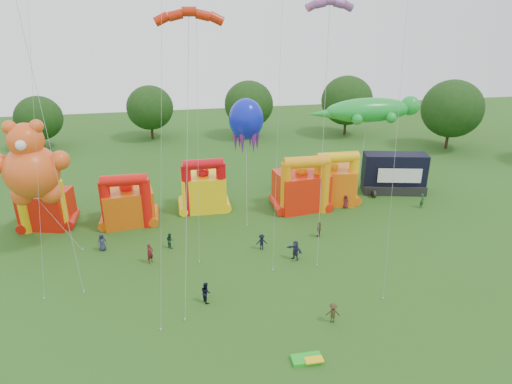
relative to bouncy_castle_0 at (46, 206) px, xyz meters
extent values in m
cylinder|color=#352314|center=(56.14, 17.16, -0.39)|extent=(0.44, 0.44, 3.72)
ellipsoid|color=#163410|center=(56.14, 17.16, 4.15)|extent=(9.30, 9.30, 8.89)
cylinder|color=#352314|center=(43.14, 27.87, -0.50)|extent=(0.44, 0.44, 3.51)
ellipsoid|color=#163410|center=(43.14, 27.87, 3.79)|extent=(8.77, 8.78, 8.39)
cylinder|color=#352314|center=(26.39, 29.69, -0.60)|extent=(0.44, 0.44, 3.30)
ellipsoid|color=#163410|center=(26.39, 29.69, 3.43)|extent=(8.25, 8.25, 7.88)
cylinder|color=#352314|center=(9.94, 31.67, -0.71)|extent=(0.44, 0.44, 3.09)
ellipsoid|color=#163410|center=(9.94, 31.67, 3.07)|extent=(7.73, 7.72, 7.38)
cylinder|color=#352314|center=(-6.94, 28.78, -0.81)|extent=(0.44, 0.44, 2.88)
ellipsoid|color=#163410|center=(-6.94, 28.78, 2.71)|extent=(7.20, 7.20, 6.88)
cube|color=red|center=(0.00, 0.26, -0.38)|extent=(5.37, 4.70, 3.75)
cylinder|color=#E7B00C|center=(-1.80, -1.08, 0.43)|extent=(1.02, 1.02, 5.35)
cylinder|color=#E7B00C|center=(1.80, -1.08, 0.43)|extent=(1.02, 1.02, 5.35)
cylinder|color=#E7B00C|center=(0.00, -1.08, 3.10)|extent=(4.11, 1.07, 1.07)
sphere|color=#E7B00C|center=(0.00, 0.26, 1.80)|extent=(1.40, 1.40, 1.40)
cube|color=#D0510B|center=(8.25, -0.49, -0.41)|extent=(5.59, 4.73, 3.69)
cylinder|color=red|center=(6.28, -1.96, 0.38)|extent=(1.11, 1.11, 5.27)
cylinder|color=red|center=(10.23, -1.96, 0.38)|extent=(1.11, 1.11, 5.27)
cylinder|color=red|center=(8.25, -1.96, 3.01)|extent=(4.51, 1.17, 1.17)
sphere|color=red|center=(8.25, -0.49, 1.73)|extent=(1.40, 1.40, 1.40)
cube|color=yellow|center=(16.34, 1.46, -0.24)|extent=(4.85, 3.91, 4.02)
cylinder|color=red|center=(14.47, 0.07, 0.62)|extent=(1.05, 1.05, 5.75)
cylinder|color=red|center=(18.21, 0.07, 0.62)|extent=(1.05, 1.05, 5.75)
cylinder|color=red|center=(16.34, 0.07, 3.49)|extent=(4.26, 1.11, 1.11)
sphere|color=red|center=(16.34, 1.46, 2.07)|extent=(1.40, 1.40, 1.40)
cube|color=red|center=(27.16, -0.21, -0.18)|extent=(6.03, 5.09, 4.15)
cylinder|color=orange|center=(25.02, -1.80, 0.71)|extent=(1.21, 1.21, 5.93)
cylinder|color=orange|center=(29.30, -1.80, 0.71)|extent=(1.21, 1.21, 5.93)
cylinder|color=orange|center=(27.16, -1.80, 3.67)|extent=(4.88, 1.27, 1.27)
sphere|color=orange|center=(27.16, -0.21, 2.20)|extent=(1.40, 1.40, 1.40)
cube|color=orange|center=(31.08, 0.84, -0.20)|extent=(5.97, 5.16, 4.10)
cylinder|color=yellow|center=(29.04, -0.68, 0.68)|extent=(1.15, 1.15, 5.86)
cylinder|color=yellow|center=(33.13, -0.68, 0.68)|extent=(1.15, 1.15, 5.86)
cylinder|color=yellow|center=(31.08, -0.68, 3.61)|extent=(4.66, 1.21, 1.21)
sphere|color=yellow|center=(31.08, 0.84, 2.15)|extent=(1.40, 1.40, 1.40)
cube|color=black|center=(39.56, 1.95, -1.70)|extent=(7.91, 4.38, 1.10)
cube|color=black|center=(39.56, 2.15, 0.72)|extent=(7.83, 4.02, 3.74)
cube|color=white|center=(39.56, 0.69, 0.34)|extent=(5.05, 1.21, 1.76)
cylinder|color=black|center=(36.57, 0.83, -1.85)|extent=(0.30, 0.90, 0.90)
cylinder|color=black|center=(42.55, 0.83, -1.85)|extent=(0.30, 0.90, 0.90)
sphere|color=#EA511A|center=(0.98, -5.29, 5.68)|extent=(4.75, 4.75, 4.75)
sphere|color=#EA511A|center=(0.98, -5.29, 8.48)|extent=(3.02, 3.02, 3.02)
sphere|color=#EA511A|center=(-0.10, -5.29, 9.67)|extent=(1.19, 1.19, 1.19)
sphere|color=#EA511A|center=(2.06, -5.29, 9.67)|extent=(1.19, 1.19, 1.19)
sphere|color=#EA511A|center=(3.46, -5.29, 6.54)|extent=(1.73, 1.73, 1.73)
sphere|color=#EA511A|center=(-0.21, -5.29, 3.52)|extent=(1.94, 1.94, 1.94)
sphere|color=#EA511A|center=(2.16, -5.29, 3.52)|extent=(1.94, 1.94, 1.94)
sphere|color=white|center=(0.98, -6.75, 8.48)|extent=(0.86, 0.86, 0.86)
ellipsoid|color=green|center=(35.75, 2.65, 7.95)|extent=(10.38, 3.24, 2.76)
sphere|color=green|center=(40.82, 2.65, 8.26)|extent=(2.23, 2.23, 2.23)
cone|color=green|center=(30.48, 2.65, 7.75)|extent=(4.05, 1.62, 1.62)
sphere|color=green|center=(37.78, 4.28, 7.35)|extent=(1.22, 1.22, 1.22)
sphere|color=green|center=(37.78, 1.03, 7.35)|extent=(1.22, 1.22, 1.22)
sphere|color=green|center=(33.72, 4.28, 7.35)|extent=(1.22, 1.22, 1.22)
sphere|color=green|center=(33.72, 1.03, 7.35)|extent=(1.22, 1.22, 1.22)
ellipsoid|color=#0D1CCA|center=(22.01, 6.13, 6.66)|extent=(4.09, 4.09, 4.90)
cone|color=#591E8C|center=(23.34, 6.13, 4.41)|extent=(0.92, 0.92, 3.27)
cone|color=#591E8C|center=(22.68, 7.28, 4.41)|extent=(0.92, 0.92, 3.27)
cone|color=#591E8C|center=(21.35, 7.28, 4.41)|extent=(0.92, 0.92, 3.27)
cone|color=#591E8C|center=(20.69, 6.13, 4.41)|extent=(0.92, 0.92, 3.27)
cone|color=#591E8C|center=(21.35, 4.98, 4.41)|extent=(0.92, 0.92, 3.27)
cone|color=#591E8C|center=(22.68, 4.98, 4.41)|extent=(0.92, 0.92, 3.27)
cube|color=green|center=(20.98, -23.71, -2.13)|extent=(2.00, 1.01, 0.24)
cube|color=yellow|center=(21.38, -24.01, -1.99)|extent=(1.20, 0.60, 0.10)
imported|color=#282942|center=(6.15, -6.34, -1.38)|extent=(1.01, 0.86, 1.74)
imported|color=#55181B|center=(10.65, -9.42, -1.31)|extent=(0.81, 0.80, 1.89)
imported|color=#163826|center=(12.41, -6.95, -1.49)|extent=(0.89, 0.93, 1.52)
imported|color=black|center=(20.92, -8.90, -1.48)|extent=(1.05, 0.66, 1.55)
imported|color=#442F1B|center=(27.02, -7.48, -1.43)|extent=(0.83, 1.04, 1.64)
imported|color=#282843|center=(23.55, -11.27, -1.31)|extent=(1.45, 1.75, 1.88)
imported|color=maroon|center=(32.09, -1.50, -1.43)|extent=(0.94, 0.92, 1.64)
imported|color=#1B4424|center=(40.66, -2.98, -1.41)|extent=(0.74, 0.67, 1.69)
imported|color=black|center=(15.06, -16.12, -1.39)|extent=(0.90, 1.01, 1.72)
imported|color=#3B2E17|center=(23.94, -20.27, -1.47)|extent=(1.11, 0.78, 1.57)
camera|label=1|loc=(13.43, -45.95, 19.46)|focal=32.00mm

